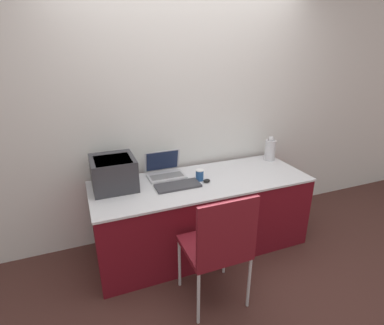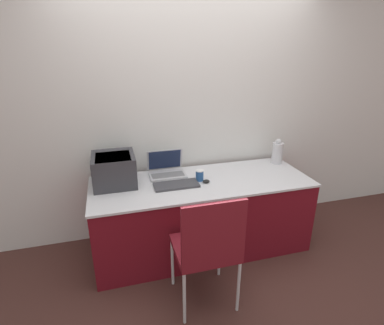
# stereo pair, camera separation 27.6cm
# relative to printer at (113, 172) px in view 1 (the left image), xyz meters

# --- Properties ---
(ground_plane) EXTENTS (14.00, 14.00, 0.00)m
(ground_plane) POSITION_rel_printer_xyz_m (0.79, -0.52, -0.88)
(ground_plane) COLOR #472823
(wall_back) EXTENTS (8.00, 0.05, 2.60)m
(wall_back) POSITION_rel_printer_xyz_m (0.79, 0.31, 0.42)
(wall_back) COLOR silver
(wall_back) RESTS_ON ground_plane
(table) EXTENTS (2.06, 0.77, 0.73)m
(table) POSITION_rel_printer_xyz_m (0.79, -0.15, -0.52)
(table) COLOR maroon
(table) RESTS_ON ground_plane
(printer) EXTENTS (0.38, 0.39, 0.28)m
(printer) POSITION_rel_printer_xyz_m (0.00, 0.00, 0.00)
(printer) COLOR #333338
(printer) RESTS_ON table
(laptop_left) EXTENTS (0.35, 0.27, 0.23)m
(laptop_left) POSITION_rel_printer_xyz_m (0.50, 0.09, -0.10)
(laptop_left) COLOR #B7B7BC
(laptop_left) RESTS_ON table
(external_keyboard) EXTENTS (0.40, 0.18, 0.02)m
(external_keyboard) POSITION_rel_printer_xyz_m (0.53, -0.20, -0.14)
(external_keyboard) COLOR #3D3D42
(external_keyboard) RESTS_ON table
(coffee_cup) EXTENTS (0.08, 0.08, 0.11)m
(coffee_cup) POSITION_rel_printer_xyz_m (0.77, -0.14, -0.10)
(coffee_cup) COLOR #285699
(coffee_cup) RESTS_ON table
(mouse) EXTENTS (0.07, 0.05, 0.03)m
(mouse) POSITION_rel_printer_xyz_m (0.81, -0.21, -0.13)
(mouse) COLOR black
(mouse) RESTS_ON table
(metal_pitcher) EXTENTS (0.12, 0.12, 0.27)m
(metal_pitcher) POSITION_rel_printer_xyz_m (1.71, 0.08, -0.03)
(metal_pitcher) COLOR silver
(metal_pitcher) RESTS_ON table
(chair) EXTENTS (0.45, 0.44, 0.97)m
(chair) POSITION_rel_printer_xyz_m (0.60, -0.89, -0.31)
(chair) COLOR maroon
(chair) RESTS_ON ground_plane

